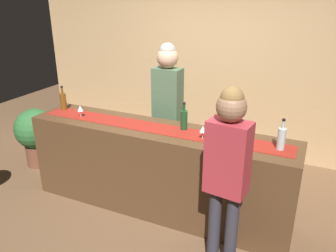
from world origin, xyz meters
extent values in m
plane|color=brown|center=(0.00, 0.00, 0.00)|extent=(10.00, 10.00, 0.00)
cube|color=tan|center=(0.00, 1.90, 1.45)|extent=(6.00, 0.12, 2.90)
cube|color=#543821|center=(0.00, 0.00, 0.50)|extent=(2.97, 0.60, 0.99)
cube|color=maroon|center=(0.00, 0.00, 0.99)|extent=(2.82, 0.28, 0.01)
cylinder|color=brown|center=(-1.31, 0.07, 1.10)|extent=(0.07, 0.07, 0.21)
cylinder|color=brown|center=(-1.31, 0.07, 1.24)|extent=(0.03, 0.03, 0.08)
cylinder|color=black|center=(-1.31, 0.07, 1.28)|extent=(0.03, 0.03, 0.02)
cylinder|color=#194723|center=(0.27, 0.09, 1.10)|extent=(0.07, 0.07, 0.21)
cylinder|color=#194723|center=(0.27, 0.09, 1.24)|extent=(0.03, 0.03, 0.08)
cylinder|color=black|center=(0.27, 0.09, 1.28)|extent=(0.03, 0.03, 0.02)
cylinder|color=#B2C6C1|center=(1.26, 0.01, 1.10)|extent=(0.07, 0.07, 0.21)
cylinder|color=#B2C6C1|center=(1.26, 0.01, 1.24)|extent=(0.03, 0.03, 0.08)
cylinder|color=black|center=(1.26, 0.01, 1.28)|extent=(0.03, 0.03, 0.02)
cylinder|color=silver|center=(0.53, -0.07, 0.99)|extent=(0.06, 0.06, 0.00)
cylinder|color=silver|center=(0.53, -0.07, 1.03)|extent=(0.01, 0.01, 0.08)
cone|color=silver|center=(0.53, -0.07, 1.10)|extent=(0.07, 0.07, 0.06)
cylinder|color=silver|center=(0.81, -0.10, 0.99)|extent=(0.06, 0.06, 0.00)
cylinder|color=silver|center=(0.81, -0.10, 1.03)|extent=(0.01, 0.01, 0.08)
cone|color=silver|center=(0.81, -0.10, 1.10)|extent=(0.07, 0.07, 0.06)
cylinder|color=silver|center=(-0.96, -0.06, 0.99)|extent=(0.06, 0.06, 0.00)
cylinder|color=silver|center=(-0.96, -0.06, 1.03)|extent=(0.01, 0.01, 0.08)
cone|color=silver|center=(-0.96, -0.06, 1.10)|extent=(0.07, 0.07, 0.06)
cylinder|color=#26262B|center=(-0.07, 0.58, 0.42)|extent=(0.11, 0.11, 0.85)
cylinder|color=#26262B|center=(-0.23, 0.58, 0.42)|extent=(0.11, 0.11, 0.85)
cube|color=#4C6B4C|center=(-0.15, 0.58, 1.18)|extent=(0.35, 0.21, 0.67)
sphere|color=#DBAD89|center=(-0.15, 0.58, 1.64)|extent=(0.25, 0.25, 0.25)
sphere|color=#AD9E8E|center=(-0.15, 0.58, 1.71)|extent=(0.20, 0.20, 0.20)
cylinder|color=#33333D|center=(0.84, -0.57, 0.40)|extent=(0.11, 0.11, 0.79)
cylinder|color=#33333D|center=(1.00, -0.59, 0.40)|extent=(0.11, 0.11, 0.79)
cube|color=#B7333D|center=(0.92, -0.58, 1.10)|extent=(0.36, 0.24, 0.63)
sphere|color=#9E7051|center=(0.92, -0.58, 1.53)|extent=(0.24, 0.24, 0.24)
sphere|color=olive|center=(0.92, -0.58, 1.60)|extent=(0.18, 0.18, 0.18)
cylinder|color=brown|center=(-2.05, 0.25, 0.15)|extent=(0.35, 0.35, 0.31)
sphere|color=#2D6633|center=(-2.05, 0.25, 0.55)|extent=(0.57, 0.57, 0.57)
camera|label=1|loc=(1.49, -2.99, 2.34)|focal=36.17mm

